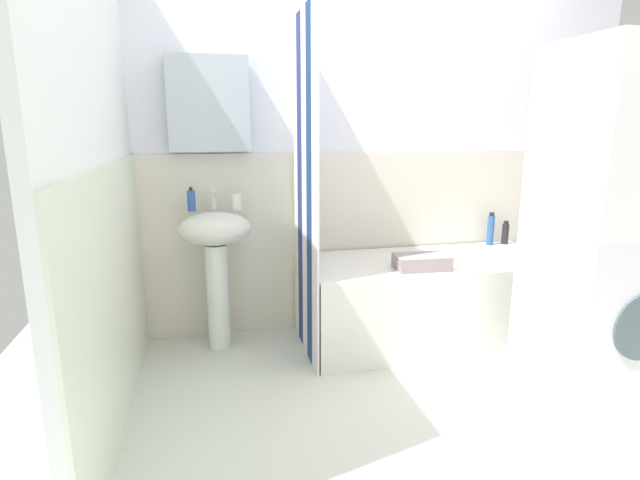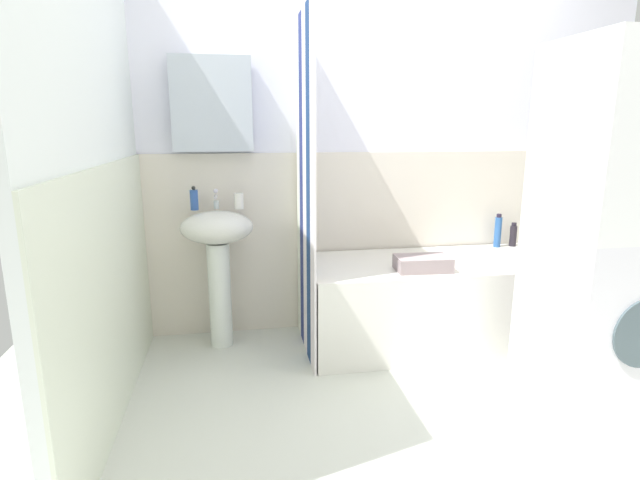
{
  "view_description": "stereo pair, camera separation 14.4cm",
  "coord_description": "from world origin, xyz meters",
  "px_view_note": "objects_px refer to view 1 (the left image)",
  "views": [
    {
      "loc": [
        -1.11,
        -1.97,
        1.37
      ],
      "look_at": [
        -0.48,
        0.81,
        0.72
      ],
      "focal_mm": 27.94,
      "sensor_mm": 36.0,
      "label": 1
    },
    {
      "loc": [
        -0.97,
        -2.0,
        1.37
      ],
      "look_at": [
        -0.48,
        0.81,
        0.72
      ],
      "focal_mm": 27.94,
      "sensor_mm": 36.0,
      "label": 2
    }
  ],
  "objects_px": {
    "toothbrush_cup": "(237,202)",
    "bathtub": "(429,299)",
    "conditioner_bottle": "(491,229)",
    "soap_dispenser": "(191,200)",
    "shampoo_bottle": "(505,233)",
    "towel_folded": "(422,262)",
    "sink": "(216,250)",
    "washer_dryer_stack": "(607,229)"
  },
  "relations": [
    {
      "from": "sink",
      "to": "washer_dryer_stack",
      "type": "distance_m",
      "value": 2.13
    },
    {
      "from": "bathtub",
      "to": "washer_dryer_stack",
      "type": "relative_size",
      "value": 0.92
    },
    {
      "from": "soap_dispenser",
      "to": "towel_folded",
      "type": "xyz_separation_m",
      "value": [
        1.32,
        -0.42,
        -0.35
      ]
    },
    {
      "from": "shampoo_bottle",
      "to": "towel_folded",
      "type": "height_order",
      "value": "shampoo_bottle"
    },
    {
      "from": "toothbrush_cup",
      "to": "washer_dryer_stack",
      "type": "height_order",
      "value": "washer_dryer_stack"
    },
    {
      "from": "shampoo_bottle",
      "to": "towel_folded",
      "type": "relative_size",
      "value": 0.53
    },
    {
      "from": "bathtub",
      "to": "conditioner_bottle",
      "type": "distance_m",
      "value": 0.75
    },
    {
      "from": "sink",
      "to": "toothbrush_cup",
      "type": "height_order",
      "value": "toothbrush_cup"
    },
    {
      "from": "soap_dispenser",
      "to": "conditioner_bottle",
      "type": "bearing_deg",
      "value": 1.21
    },
    {
      "from": "sink",
      "to": "bathtub",
      "type": "xyz_separation_m",
      "value": [
        1.34,
        -0.16,
        -0.37
      ]
    },
    {
      "from": "soap_dispenser",
      "to": "bathtub",
      "type": "xyz_separation_m",
      "value": [
        1.47,
        -0.23,
        -0.66
      ]
    },
    {
      "from": "bathtub",
      "to": "washer_dryer_stack",
      "type": "xyz_separation_m",
      "value": [
        0.53,
        -0.82,
        0.61
      ]
    },
    {
      "from": "shampoo_bottle",
      "to": "soap_dispenser",
      "type": "bearing_deg",
      "value": -178.72
    },
    {
      "from": "conditioner_bottle",
      "to": "washer_dryer_stack",
      "type": "height_order",
      "value": "washer_dryer_stack"
    },
    {
      "from": "sink",
      "to": "washer_dryer_stack",
      "type": "bearing_deg",
      "value": -27.63
    },
    {
      "from": "soap_dispenser",
      "to": "towel_folded",
      "type": "distance_m",
      "value": 1.43
    },
    {
      "from": "toothbrush_cup",
      "to": "conditioner_bottle",
      "type": "xyz_separation_m",
      "value": [
        1.78,
        0.04,
        -0.27
      ]
    },
    {
      "from": "sink",
      "to": "towel_folded",
      "type": "bearing_deg",
      "value": -16.59
    },
    {
      "from": "shampoo_bottle",
      "to": "washer_dryer_stack",
      "type": "bearing_deg",
      "value": -98.85
    },
    {
      "from": "sink",
      "to": "shampoo_bottle",
      "type": "distance_m",
      "value": 2.05
    },
    {
      "from": "soap_dispenser",
      "to": "conditioner_bottle",
      "type": "relative_size",
      "value": 0.63
    },
    {
      "from": "shampoo_bottle",
      "to": "conditioner_bottle",
      "type": "height_order",
      "value": "conditioner_bottle"
    },
    {
      "from": "soap_dispenser",
      "to": "toothbrush_cup",
      "type": "height_order",
      "value": "soap_dispenser"
    },
    {
      "from": "towel_folded",
      "to": "shampoo_bottle",
      "type": "bearing_deg",
      "value": 28.98
    },
    {
      "from": "sink",
      "to": "bathtub",
      "type": "relative_size",
      "value": 0.54
    },
    {
      "from": "sink",
      "to": "conditioner_bottle",
      "type": "height_order",
      "value": "sink"
    },
    {
      "from": "towel_folded",
      "to": "conditioner_bottle",
      "type": "bearing_deg",
      "value": 32.6
    },
    {
      "from": "towel_folded",
      "to": "toothbrush_cup",
      "type": "bearing_deg",
      "value": 157.98
    },
    {
      "from": "bathtub",
      "to": "towel_folded",
      "type": "relative_size",
      "value": 5.05
    },
    {
      "from": "bathtub",
      "to": "conditioner_bottle",
      "type": "relative_size",
      "value": 6.83
    },
    {
      "from": "toothbrush_cup",
      "to": "conditioner_bottle",
      "type": "bearing_deg",
      "value": 1.37
    },
    {
      "from": "shampoo_bottle",
      "to": "conditioner_bottle",
      "type": "distance_m",
      "value": 0.13
    },
    {
      "from": "toothbrush_cup",
      "to": "bathtub",
      "type": "xyz_separation_m",
      "value": [
        1.2,
        -0.23,
        -0.65
      ]
    },
    {
      "from": "sink",
      "to": "towel_folded",
      "type": "distance_m",
      "value": 1.24
    },
    {
      "from": "bathtub",
      "to": "washer_dryer_stack",
      "type": "height_order",
      "value": "washer_dryer_stack"
    },
    {
      "from": "shampoo_bottle",
      "to": "towel_folded",
      "type": "distance_m",
      "value": 0.98
    },
    {
      "from": "bathtub",
      "to": "shampoo_bottle",
      "type": "height_order",
      "value": "shampoo_bottle"
    },
    {
      "from": "conditioner_bottle",
      "to": "sink",
      "type": "bearing_deg",
      "value": -176.64
    },
    {
      "from": "soap_dispenser",
      "to": "washer_dryer_stack",
      "type": "distance_m",
      "value": 2.26
    },
    {
      "from": "soap_dispenser",
      "to": "bathtub",
      "type": "relative_size",
      "value": 0.09
    },
    {
      "from": "soap_dispenser",
      "to": "shampoo_bottle",
      "type": "relative_size",
      "value": 0.88
    },
    {
      "from": "shampoo_bottle",
      "to": "bathtub",
      "type": "bearing_deg",
      "value": -158.12
    }
  ]
}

